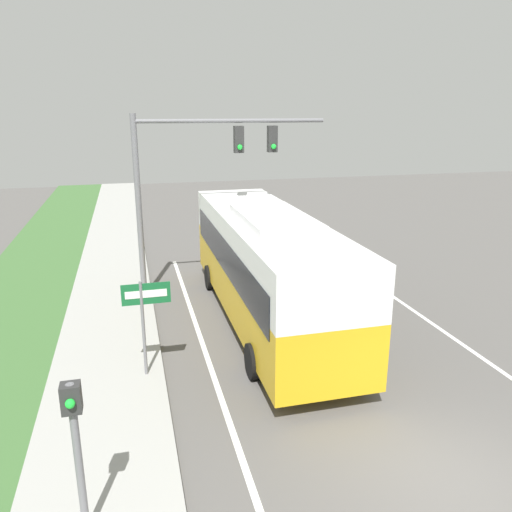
{
  "coord_description": "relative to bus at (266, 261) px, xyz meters",
  "views": [
    {
      "loc": [
        -5.36,
        -6.28,
        6.45
      ],
      "look_at": [
        -1.46,
        8.87,
        1.85
      ],
      "focal_mm": 35.0,
      "sensor_mm": 36.0,
      "label": 1
    }
  ],
  "objects": [
    {
      "name": "ground_plane",
      "position": [
        1.4,
        -7.85,
        -1.98
      ],
      "size": [
        80.0,
        80.0,
        0.0
      ],
      "primitive_type": "plane",
      "color": "#565451"
    },
    {
      "name": "pedestrian_signal",
      "position": [
        -4.95,
        -7.45,
        -0.1
      ],
      "size": [
        0.28,
        0.34,
        2.73
      ],
      "color": "slate",
      "rests_on": "ground_plane"
    },
    {
      "name": "bus",
      "position": [
        0.0,
        0.0,
        0.0
      ],
      "size": [
        2.76,
        10.75,
        3.61
      ],
      "color": "gold",
      "rests_on": "ground_plane"
    },
    {
      "name": "signal_gantry",
      "position": [
        -1.62,
        2.98,
        2.57
      ],
      "size": [
        6.64,
        0.41,
        6.34
      ],
      "color": "slate",
      "rests_on": "ground_plane"
    },
    {
      "name": "street_sign",
      "position": [
        -3.77,
        -2.69,
        -0.19
      ],
      "size": [
        1.16,
        0.08,
        2.55
      ],
      "color": "slate",
      "rests_on": "ground_plane"
    }
  ]
}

